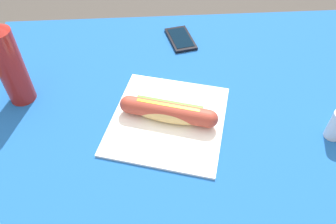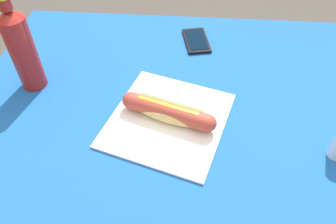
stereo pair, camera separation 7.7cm
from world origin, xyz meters
name	(u,v)px [view 2 (the right image)]	position (x,y,z in m)	size (l,w,h in m)	color
dining_table	(191,144)	(0.00, 0.00, 0.63)	(1.13, 0.85, 0.78)	brown
paper_wrapper	(168,120)	(-0.06, -0.05, 0.78)	(0.26, 0.28, 0.01)	white
hot_dog	(168,112)	(-0.06, -0.05, 0.81)	(0.22, 0.10, 0.05)	#DBB26B
cell_phone	(196,41)	(0.00, 0.28, 0.79)	(0.09, 0.14, 0.01)	black
soda_bottle	(22,49)	(-0.42, 0.05, 0.89)	(0.06, 0.06, 0.26)	maroon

